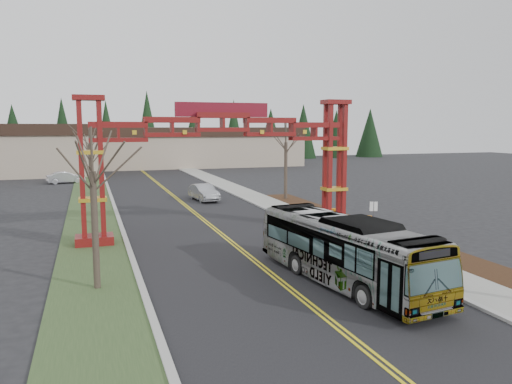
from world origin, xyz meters
name	(u,v)px	position (x,y,z in m)	size (l,w,h in m)	color
ground	(370,354)	(0.00, 0.00, 0.00)	(200.00, 200.00, 0.00)	black
road	(200,218)	(0.00, 25.00, 0.01)	(12.00, 110.00, 0.02)	black
lane_line_left	(199,217)	(-0.12, 25.00, 0.03)	(0.12, 100.00, 0.01)	yellow
lane_line_right	(202,217)	(0.12, 25.00, 0.03)	(0.12, 100.00, 0.01)	yellow
curb_right	(274,212)	(6.15, 25.00, 0.07)	(0.30, 110.00, 0.15)	#A9A8A4
sidewalk_right	(290,212)	(7.60, 25.00, 0.08)	(2.60, 110.00, 0.14)	gray
landscape_strip	(434,252)	(10.20, 10.00, 0.06)	(2.60, 50.00, 0.12)	black
grass_median	(93,223)	(-8.00, 25.00, 0.04)	(4.00, 110.00, 0.08)	#314924
curb_left	(119,221)	(-6.15, 25.00, 0.07)	(0.30, 110.00, 0.15)	#A9A8A4
gateway_arch	(222,144)	(0.00, 18.00, 5.98)	(18.20, 1.60, 8.90)	maroon
retail_building_east	(190,146)	(10.00, 79.95, 3.51)	(38.00, 20.30, 7.00)	tan
conifer_treeline	(131,130)	(0.25, 92.00, 6.49)	(116.10, 5.60, 13.00)	black
transit_bus	(344,250)	(2.63, 6.60, 1.55)	(2.61, 11.13, 3.10)	#94969B
silver_sedan	(204,193)	(2.27, 33.86, 0.79)	(1.68, 4.82, 1.59)	#A5A8AD
parked_car_far_a	(66,177)	(-11.00, 54.17, 0.75)	(1.58, 4.54, 1.50)	#B9BAC2
bare_tree_median_near	(93,172)	(-8.00, 9.31, 5.15)	(2.88, 2.88, 7.09)	#382D26
bare_tree_median_mid	(91,158)	(-8.00, 25.24, 4.85)	(3.06, 3.06, 6.89)	#382D26
bare_tree_median_far	(89,144)	(-8.00, 42.38, 5.26)	(3.18, 3.18, 7.39)	#382D26
bare_tree_right_far	(286,143)	(10.00, 31.97, 5.56)	(3.28, 3.28, 7.76)	#382D26
street_sign	(373,211)	(9.37, 15.07, 1.60)	(0.50, 0.18, 2.23)	#3F3F44
barrel_south	(368,224)	(9.58, 16.09, 0.56)	(0.60, 0.60, 1.11)	#CB6D0B
barrel_mid	(334,215)	(9.32, 20.41, 0.47)	(0.51, 0.51, 0.95)	#CB6D0B
barrel_north	(340,214)	(9.95, 20.75, 0.45)	(0.48, 0.48, 0.90)	#CB6D0B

